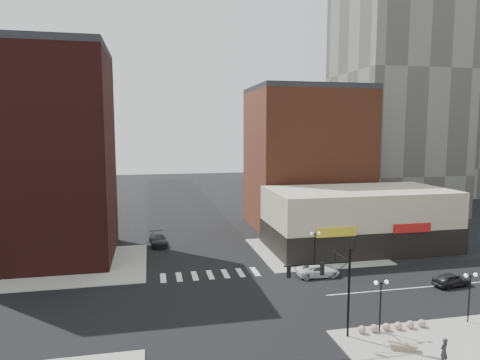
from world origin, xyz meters
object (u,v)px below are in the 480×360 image
object	(u,v)px
stone_bench	(403,347)
traffic_signal	(335,274)
street_lamp_ne	(315,240)
dark_sedan_east	(452,280)
white_suv	(318,271)
pedestrian	(444,351)
street_lamp_se_a	(381,293)
dark_sedan_north	(158,239)
street_lamp_se_b	(470,285)

from	to	relation	value
stone_bench	traffic_signal	bearing A→B (deg)	166.23
street_lamp_ne	dark_sedan_east	size ratio (longest dim) A/B	1.02
traffic_signal	street_lamp_ne	distance (m)	16.62
white_suv	pedestrian	bearing A→B (deg)	-174.40
street_lamp_se_a	dark_sedan_east	size ratio (longest dim) A/B	1.02
street_lamp_ne	dark_sedan_east	world-z (taller)	street_lamp_ne
street_lamp_se_a	pedestrian	distance (m)	5.89
street_lamp_ne	dark_sedan_east	xyz separation A→B (m)	(11.49, -8.34, -2.60)
street_lamp_se_a	dark_sedan_north	world-z (taller)	street_lamp_se_a
street_lamp_ne	traffic_signal	bearing A→B (deg)	-106.75
white_suv	dark_sedan_north	bearing A→B (deg)	45.99
dark_sedan_east	dark_sedan_north	size ratio (longest dim) A/B	0.76
traffic_signal	street_lamp_ne	size ratio (longest dim) A/B	1.87
street_lamp_ne	white_suv	world-z (taller)	street_lamp_ne
street_lamp_se_a	street_lamp_se_b	size ratio (longest dim) A/B	1.00
dark_sedan_east	stone_bench	size ratio (longest dim) A/B	2.03
traffic_signal	stone_bench	world-z (taller)	traffic_signal
dark_sedan_east	pedestrian	xyz separation A→B (m)	(-10.71, -12.80, 0.33)
street_lamp_se_b	dark_sedan_east	size ratio (longest dim) A/B	1.02
dark_sedan_north	pedestrian	bearing A→B (deg)	-67.61
street_lamp_se_a	white_suv	world-z (taller)	street_lamp_se_a
traffic_signal	street_lamp_se_a	distance (m)	4.12
traffic_signal	street_lamp_ne	world-z (taller)	traffic_signal
street_lamp_se_b	dark_sedan_east	bearing A→B (deg)	59.63
street_lamp_se_a	street_lamp_se_b	world-z (taller)	same
pedestrian	stone_bench	bearing A→B (deg)	-73.94
street_lamp_se_a	stone_bench	bearing A→B (deg)	-86.73
white_suv	stone_bench	bearing A→B (deg)	-179.45
street_lamp_se_b	white_suv	world-z (taller)	street_lamp_se_b
street_lamp_se_b	street_lamp_ne	xyz separation A→B (m)	(-7.00, 16.00, 0.00)
street_lamp_se_b	street_lamp_ne	world-z (taller)	same
traffic_signal	street_lamp_ne	xyz separation A→B (m)	(4.76, 15.83, -1.67)
street_lamp_se_b	traffic_signal	bearing A→B (deg)	179.18
street_lamp_se_b	stone_bench	world-z (taller)	street_lamp_se_b
traffic_signal	stone_bench	distance (m)	6.80
traffic_signal	street_lamp_se_b	xyz separation A→B (m)	(11.76, -0.17, -1.67)
street_lamp_se_b	pedestrian	xyz separation A→B (m)	(-6.22, -5.14, -2.27)
street_lamp_ne	dark_sedan_east	bearing A→B (deg)	-35.98
street_lamp_se_a	street_lamp_ne	size ratio (longest dim) A/B	1.00
white_suv	pedestrian	size ratio (longest dim) A/B	2.61
street_lamp_se_b	stone_bench	xyz separation A→B (m)	(-7.83, -2.93, -2.93)
stone_bench	dark_sedan_east	bearing A→B (deg)	65.20
white_suv	stone_bench	world-z (taller)	white_suv
traffic_signal	dark_sedan_north	world-z (taller)	traffic_signal
street_lamp_se_a	dark_sedan_east	xyz separation A→B (m)	(12.49, 7.66, -2.60)
street_lamp_se_b	pedestrian	distance (m)	8.38
traffic_signal	pedestrian	world-z (taller)	traffic_signal
street_lamp_se_a	street_lamp_ne	distance (m)	16.03
street_lamp_se_a	dark_sedan_east	distance (m)	14.88
dark_sedan_north	pedestrian	world-z (taller)	pedestrian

